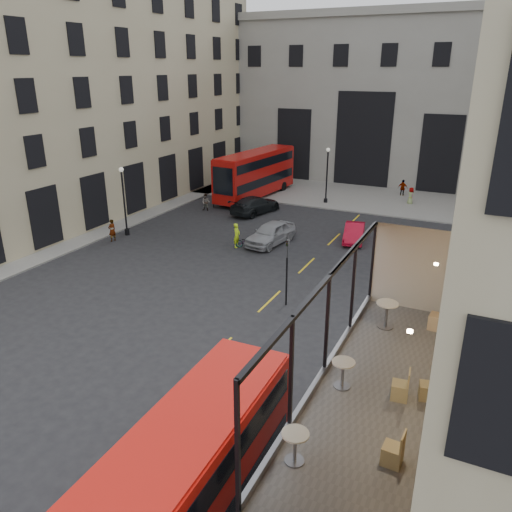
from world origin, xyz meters
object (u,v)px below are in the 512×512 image
at_px(pedestrian_b, 281,179).
at_px(cafe_chair_b, 428,390).
at_px(cyclist, 237,235).
at_px(cafe_table_far, 387,311).
at_px(street_lamp_b, 327,179).
at_px(street_lamp_a, 125,205).
at_px(bicycle, 246,242).
at_px(car_a, 271,233).
at_px(bus_far, 256,172).
at_px(pedestrian_e, 112,230).
at_px(car_c, 255,205).
at_px(pedestrian_a, 206,202).
at_px(traffic_light_near, 287,264).
at_px(cafe_chair_a, 393,454).
at_px(traffic_light_far, 213,182).
at_px(pedestrian_d, 411,196).
at_px(car_b, 354,233).
at_px(bus_near, 167,511).
at_px(cafe_chair_c, 400,390).
at_px(cafe_table_mid, 343,370).
at_px(cafe_table_near, 295,443).
at_px(pedestrian_c, 403,188).
at_px(cafe_chair_d, 437,321).

xyz_separation_m(pedestrian_b, cafe_chair_b, (20.27, -38.52, 3.88)).
bearing_deg(cyclist, cafe_table_far, -140.74).
bearing_deg(street_lamp_b, street_lamp_a, -124.51).
bearing_deg(bicycle, car_a, -47.09).
xyz_separation_m(bus_far, pedestrian_b, (0.58, 5.26, -1.61)).
relative_size(pedestrian_e, cafe_chair_b, 2.18).
relative_size(car_c, pedestrian_a, 3.43).
xyz_separation_m(traffic_light_near, cyclist, (-6.89, 7.22, -1.53)).
bearing_deg(pedestrian_a, cyclist, -56.82).
xyz_separation_m(traffic_light_near, cafe_chair_a, (8.33, -14.54, 2.42)).
height_order(traffic_light_far, cafe_table_far, cafe_table_far).
distance_m(bicycle, pedestrian_d, 19.74).
height_order(car_b, pedestrian_a, pedestrian_a).
height_order(traffic_light_far, bus_near, bus_near).
bearing_deg(car_c, bicycle, 125.51).
bearing_deg(cafe_chair_b, cafe_table_far, 118.17).
relative_size(car_a, cafe_chair_b, 6.19).
bearing_deg(traffic_light_near, pedestrian_a, 133.61).
bearing_deg(cafe_table_far, traffic_light_far, 130.26).
bearing_deg(car_b, pedestrian_a, 159.29).
distance_m(car_b, pedestrian_a, 14.75).
height_order(pedestrian_a, cafe_chair_c, cafe_chair_c).
distance_m(bus_near, cafe_table_mid, 5.50).
relative_size(street_lamp_b, bus_far, 0.46).
bearing_deg(cafe_table_near, pedestrian_d, 95.71).
bearing_deg(cafe_table_far, pedestrian_c, 98.95).
bearing_deg(car_a, cafe_chair_a, -51.79).
distance_m(pedestrian_d, cafe_chair_d, 34.06).
relative_size(pedestrian_c, cafe_chair_b, 2.24).
height_order(street_lamp_b, bus_far, street_lamp_b).
xyz_separation_m(bus_far, cafe_chair_c, (20.23, -33.55, 2.28)).
height_order(pedestrian_d, cafe_table_near, cafe_table_near).
height_order(bicycle, pedestrian_e, pedestrian_e).
bearing_deg(traffic_light_far, car_a, -37.88).
bearing_deg(cafe_chair_c, bus_far, 121.09).
bearing_deg(bus_near, pedestrian_b, 109.50).
relative_size(bus_near, car_a, 2.16).
relative_size(pedestrian_d, cafe_table_near, 2.30).
bearing_deg(traffic_light_near, pedestrian_d, 84.49).
xyz_separation_m(street_lamp_b, bus_near, (8.46, -37.94, -0.07)).
xyz_separation_m(traffic_light_far, pedestrian_d, (16.42, 9.14, -1.59)).
bearing_deg(pedestrian_d, car_b, 132.80).
bearing_deg(car_a, car_c, 132.36).
height_order(street_lamp_a, bus_near, street_lamp_a).
bearing_deg(bus_near, pedestrian_a, 119.73).
relative_size(car_a, pedestrian_a, 3.09).
bearing_deg(traffic_light_near, pedestrian_b, 113.59).
relative_size(car_c, cafe_table_near, 7.34).
bearing_deg(car_c, pedestrian_c, -118.17).
distance_m(car_b, cafe_table_mid, 25.84).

